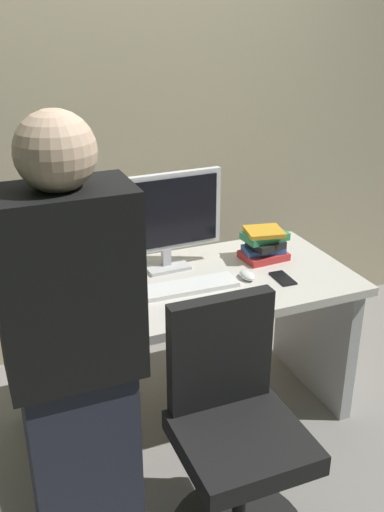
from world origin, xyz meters
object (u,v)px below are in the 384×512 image
at_px(cup_by_monitor, 95,275).
at_px(cell_phone, 283,278).
at_px(monitor, 166,216).
at_px(book_stack, 264,245).
at_px(desk, 188,325).
at_px(mouse, 247,275).
at_px(person_at_desk, 76,373).
at_px(cup_near_keyboard, 100,306).
at_px(keyboard, 189,286).
at_px(office_chair, 234,438).

xyz_separation_m(cup_by_monitor, cell_phone, (0.80, -0.26, -0.05)).
xyz_separation_m(monitor, book_stack, (0.47, -0.08, -0.18)).
bearing_deg(desk, mouse, -13.90).
bearing_deg(monitor, cell_phone, -35.29).
distance_m(desk, person_at_desk, 0.97).
xyz_separation_m(cup_near_keyboard, book_stack, (0.87, 0.25, 0.03)).
bearing_deg(cup_by_monitor, person_at_desk, -107.44).
bearing_deg(cup_near_keyboard, mouse, 6.52).
height_order(keyboard, cell_phone, keyboard).
bearing_deg(mouse, office_chair, -120.14).
xyz_separation_m(keyboard, cell_phone, (0.43, -0.07, -0.01)).
bearing_deg(office_chair, cup_by_monitor, 109.87).
distance_m(office_chair, mouse, 0.78).
height_order(desk, keyboard, keyboard).
height_order(keyboard, mouse, mouse).
height_order(person_at_desk, monitor, person_at_desk).
bearing_deg(desk, cup_by_monitor, 161.31).
bearing_deg(person_at_desk, keyboard, 44.04).
xyz_separation_m(monitor, cup_by_monitor, (-0.35, -0.05, -0.21)).
bearing_deg(desk, cell_phone, -17.76).
relative_size(office_chair, monitor, 1.74).
xyz_separation_m(person_at_desk, cell_phone, (1.04, 0.52, -0.11)).
bearing_deg(book_stack, cup_near_keyboard, -164.13).
bearing_deg(mouse, person_at_desk, -146.71).
bearing_deg(cup_near_keyboard, cup_by_monitor, 80.22).
height_order(person_at_desk, mouse, person_at_desk).
bearing_deg(cup_by_monitor, keyboard, -26.79).
height_order(mouse, cell_phone, mouse).
relative_size(cup_by_monitor, book_stack, 0.44).
distance_m(office_chair, cup_near_keyboard, 0.72).
bearing_deg(book_stack, person_at_desk, -144.80).
distance_m(desk, office_chair, 0.69).
height_order(office_chair, cell_phone, office_chair).
bearing_deg(mouse, monitor, 140.14).
distance_m(monitor, keyboard, 0.34).
bearing_deg(cell_phone, monitor, 146.90).
distance_m(cup_by_monitor, cell_phone, 0.84).
height_order(monitor, book_stack, monitor).
relative_size(office_chair, cup_near_keyboard, 10.02).
distance_m(desk, cup_near_keyboard, 0.53).
relative_size(person_at_desk, keyboard, 3.81).
xyz_separation_m(office_chair, book_stack, (0.53, 0.78, 0.37)).
relative_size(person_at_desk, cup_by_monitor, 16.51).
xyz_separation_m(cup_by_monitor, book_stack, (0.83, -0.03, 0.02)).
bearing_deg(keyboard, person_at_desk, -134.66).
relative_size(desk, book_stack, 6.71).
relative_size(monitor, cup_near_keyboard, 5.77).
height_order(office_chair, cup_by_monitor, office_chair).
relative_size(monitor, cell_phone, 3.76).
relative_size(person_at_desk, mouse, 16.39).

